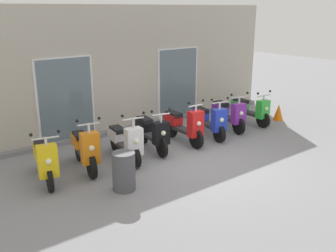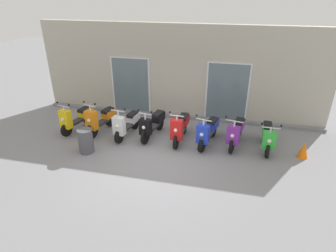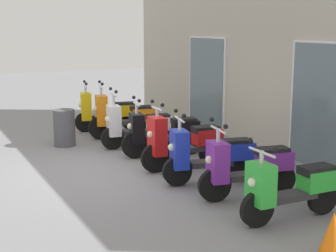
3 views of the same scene
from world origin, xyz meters
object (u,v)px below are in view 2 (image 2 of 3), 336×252
Objects in this scene: scooter_blue at (208,131)px; trash_bin at (86,141)px; scooter_red at (180,127)px; scooter_green at (268,136)px; traffic_cone at (304,150)px; scooter_white at (127,124)px; scooter_black at (153,124)px; scooter_orange at (101,120)px; scooter_yellow at (76,118)px; scooter_purple at (236,132)px.

scooter_blue is 3.93m from trash_bin.
scooter_red is 2.81m from scooter_green.
scooter_green is 1.12m from traffic_cone.
scooter_black is at bearing 9.91° from scooter_white.
trash_bin is at bearing -83.93° from scooter_orange.
scooter_yellow is 4.75m from scooter_blue.
scooter_black is (0.89, 0.16, 0.02)m from scooter_white.
scooter_green is at bearing 3.46° from scooter_blue.
scooter_purple is 2.97× the size of traffic_cone.
trash_bin is (0.15, -1.39, -0.10)m from scooter_orange.
scooter_green is (0.98, 0.01, -0.03)m from scooter_purple.
scooter_white is (1.94, -0.01, -0.01)m from scooter_yellow.
scooter_red is 1.83m from scooter_purple.
scooter_orange is 1.01m from scooter_white.
scooter_yellow is 0.99× the size of scooter_blue.
scooter_blue is at bearing 20.87° from trash_bin.
scooter_green is (5.70, 0.12, -0.03)m from scooter_orange.
scooter_blue is at bearing -2.53° from scooter_black.
scooter_blue reaches higher than scooter_green.
scooter_orange is at bearing 176.58° from scooter_white.
traffic_cone is (1.06, -0.29, -0.20)m from scooter_green.
scooter_white reaches higher than scooter_yellow.
scooter_blue is 1.89m from scooter_green.
scooter_white is 1.03× the size of scooter_green.
trash_bin is (1.08, -1.34, -0.09)m from scooter_yellow.
traffic_cone is at bearing -0.86° from scooter_yellow.
traffic_cone is (6.76, -0.16, -0.23)m from scooter_orange.
scooter_green is (1.88, 0.11, -0.00)m from scooter_blue.
scooter_blue is at bearing 0.68° from scooter_yellow.
scooter_orange reaches higher than scooter_black.
scooter_yellow is at bearing 179.57° from scooter_white.
scooter_blue is 2.95m from traffic_cone.
scooter_purple is at bearing -179.28° from scooter_green.
scooter_white reaches higher than scooter_blue.
scooter_purple is at bearing 1.60° from scooter_yellow.
scooter_black is 1.06× the size of scooter_green.
scooter_black reaches higher than traffic_cone.
scooter_white is 0.91m from scooter_black.
scooter_red reaches higher than scooter_black.
scooter_black is 4.87m from traffic_cone.
scooter_black is at bearing 176.97° from traffic_cone.
scooter_green is at bearing 1.47° from scooter_yellow.
scooter_blue is at bearing -176.54° from scooter_green.
scooter_black is (1.90, 0.10, -0.00)m from scooter_orange.
scooter_yellow is at bearing -179.32° from scooter_blue.
scooter_purple reaches higher than scooter_green.
scooter_red is 1.07× the size of scooter_purple.
scooter_yellow reaches higher than scooter_green.
trash_bin is (-6.61, -1.23, 0.13)m from traffic_cone.
scooter_black is (2.84, 0.14, 0.01)m from scooter_yellow.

